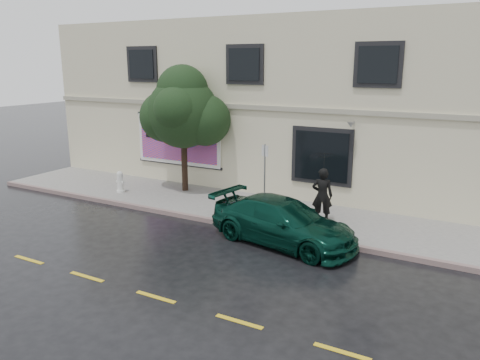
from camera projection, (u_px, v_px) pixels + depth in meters
The scene contains 12 objects.
ground at pixel (171, 234), 14.80m from camera, with size 90.00×90.00×0.00m, color black.
sidewalk at pixel (223, 205), 17.55m from camera, with size 20.00×3.50×0.15m, color #9B9792.
curb at pixel (197, 218), 16.06m from camera, with size 20.00×0.18×0.16m, color slate.
road_marking at pixel (87, 277), 11.82m from camera, with size 19.00×0.12×0.01m, color gold.
building at pixel (286, 102), 21.60m from camera, with size 20.00×8.12×7.00m.
billboard at pixel (178, 140), 19.98m from camera, with size 4.30×0.16×2.20m.
car at pixel (283, 222), 13.89m from camera, with size 2.04×4.61×1.34m, color #083126.
pedestrian at pixel (322, 196), 15.16m from camera, with size 0.67×0.44×1.84m, color black.
umbrella at pixel (324, 157), 14.85m from camera, with size 0.94×0.94×0.69m, color black.
street_tree at pixel (183, 113), 18.53m from camera, with size 2.84×2.84×4.61m.
fire_hydrant at pixel (120, 182), 18.92m from camera, with size 0.36×0.34×0.87m.
sign_pole at pixel (265, 171), 16.25m from camera, with size 0.29×0.12×2.40m.
Camera 1 is at (8.62, -11.18, 5.27)m, focal length 35.00 mm.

